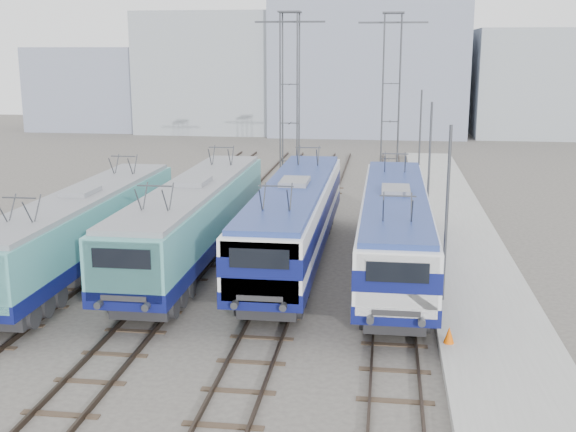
# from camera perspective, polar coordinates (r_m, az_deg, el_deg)

# --- Properties ---
(ground) EXTENTS (160.00, 160.00, 0.00)m
(ground) POSITION_cam_1_polar(r_m,az_deg,el_deg) (27.34, -6.06, -7.75)
(ground) COLOR #514C47
(platform) EXTENTS (4.00, 70.00, 0.30)m
(platform) POSITION_cam_1_polar(r_m,az_deg,el_deg) (34.38, 14.05, -3.46)
(platform) COLOR #9E9E99
(platform) RESTS_ON ground
(locomotive_far_left) EXTENTS (2.78, 17.54, 3.30)m
(locomotive_far_left) POSITION_cam_1_polar(r_m,az_deg,el_deg) (32.55, -16.05, -0.78)
(locomotive_far_left) COLOR #0C1251
(locomotive_far_left) RESTS_ON ground
(locomotive_center_left) EXTENTS (2.93, 18.49, 3.48)m
(locomotive_center_left) POSITION_cam_1_polar(r_m,az_deg,el_deg) (32.86, -7.47, -0.06)
(locomotive_center_left) COLOR #0C1251
(locomotive_center_left) RESTS_ON ground
(locomotive_center_right) EXTENTS (2.92, 18.47, 3.47)m
(locomotive_center_right) POSITION_cam_1_polar(r_m,az_deg,el_deg) (32.60, 0.49, 0.05)
(locomotive_center_right) COLOR #0C1251
(locomotive_center_right) RESTS_ON ground
(locomotive_far_right) EXTENTS (2.86, 18.06, 3.40)m
(locomotive_far_right) POSITION_cam_1_polar(r_m,az_deg,el_deg) (31.48, 8.43, -0.65)
(locomotive_far_right) COLOR #0C1251
(locomotive_far_right) RESTS_ON ground
(catenary_tower_west) EXTENTS (4.50, 1.20, 12.00)m
(catenary_tower_west) POSITION_cam_1_polar(r_m,az_deg,el_deg) (47.32, 0.14, 9.33)
(catenary_tower_west) COLOR #3F4247
(catenary_tower_west) RESTS_ON ground
(catenary_tower_east) EXTENTS (4.50, 1.20, 12.00)m
(catenary_tower_east) POSITION_cam_1_polar(r_m,az_deg,el_deg) (48.90, 8.13, 9.32)
(catenary_tower_east) COLOR #3F4247
(catenary_tower_east) RESTS_ON ground
(mast_front) EXTENTS (0.12, 0.12, 7.00)m
(mast_front) POSITION_cam_1_polar(r_m,az_deg,el_deg) (27.60, 12.41, -0.19)
(mast_front) COLOR #3F4247
(mast_front) RESTS_ON ground
(mast_mid) EXTENTS (0.12, 0.12, 7.00)m
(mast_mid) POSITION_cam_1_polar(r_m,az_deg,el_deg) (39.36, 11.09, 3.75)
(mast_mid) COLOR #3F4247
(mast_mid) RESTS_ON ground
(mast_rear) EXTENTS (0.12, 0.12, 7.00)m
(mast_rear) POSITION_cam_1_polar(r_m,az_deg,el_deg) (51.23, 10.37, 5.87)
(mast_rear) COLOR #3F4247
(mast_rear) RESTS_ON ground
(safety_cone) EXTENTS (0.35, 0.35, 0.55)m
(safety_cone) POSITION_cam_1_polar(r_m,az_deg,el_deg) (24.41, 12.60, -9.16)
(safety_cone) COLOR #ED5B05
(safety_cone) RESTS_ON platform
(building_west) EXTENTS (18.00, 12.00, 14.00)m
(building_west) POSITION_cam_1_polar(r_m,az_deg,el_deg) (89.19, -5.48, 11.20)
(building_west) COLOR #939CA4
(building_west) RESTS_ON ground
(building_center) EXTENTS (22.00, 14.00, 18.00)m
(building_center) POSITION_cam_1_polar(r_m,az_deg,el_deg) (86.84, 6.42, 12.45)
(building_center) COLOR gray
(building_center) RESTS_ON ground
(building_east) EXTENTS (16.00, 12.00, 12.00)m
(building_east) POSITION_cam_1_polar(r_m,az_deg,el_deg) (88.68, 19.60, 9.87)
(building_east) COLOR #939CA4
(building_east) RESTS_ON ground
(building_far_west) EXTENTS (14.00, 10.00, 10.00)m
(building_far_west) POSITION_cam_1_polar(r_m,az_deg,el_deg) (94.20, -15.11, 9.69)
(building_far_west) COLOR gray
(building_far_west) RESTS_ON ground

